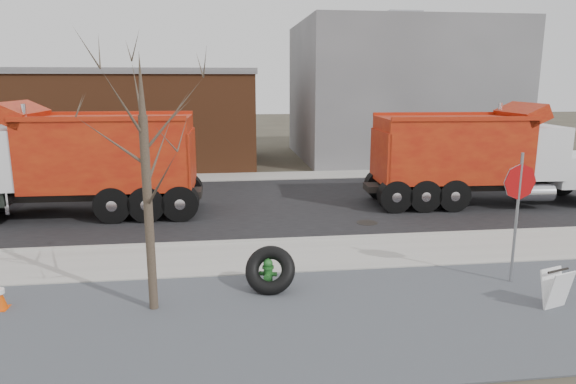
{
  "coord_description": "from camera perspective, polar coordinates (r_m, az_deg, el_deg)",
  "views": [
    {
      "loc": [
        -1.7,
        -12.75,
        4.65
      ],
      "look_at": [
        0.2,
        2.02,
        1.4
      ],
      "focal_mm": 32.0,
      "sensor_mm": 36.0,
      "label": 1
    }
  ],
  "objects": [
    {
      "name": "curb",
      "position": [
        15.12,
        -0.52,
        -5.38
      ],
      "size": [
        60.0,
        0.15,
        0.11
      ],
      "primitive_type": "cube",
      "color": "#9E9B93",
      "rests_on": "ground"
    },
    {
      "name": "building_brick",
      "position": [
        30.95,
        -23.07,
        7.64
      ],
      "size": [
        20.2,
        8.2,
        5.3
      ],
      "color": "brown",
      "rests_on": "ground"
    },
    {
      "name": "bare_tree",
      "position": [
        10.35,
        -15.63,
        4.35
      ],
      "size": [
        3.2,
        3.2,
        5.2
      ],
      "color": "#382D23",
      "rests_on": "ground"
    },
    {
      "name": "truck_tire",
      "position": [
        11.6,
        -2.0,
        -8.67
      ],
      "size": [
        1.32,
        1.16,
        1.1
      ],
      "color": "black",
      "rests_on": "ground"
    },
    {
      "name": "gravel_verge",
      "position": [
        10.49,
        2.86,
        -13.93
      ],
      "size": [
        60.0,
        5.0,
        0.03
      ],
      "primitive_type": "cube",
      "color": "slate",
      "rests_on": "ground"
    },
    {
      "name": "far_sidewalk",
      "position": [
        25.24,
        -3.33,
        1.74
      ],
      "size": [
        60.0,
        2.0,
        0.06
      ],
      "primitive_type": "cube",
      "color": "#9E9B93",
      "rests_on": "ground"
    },
    {
      "name": "sandwich_board",
      "position": [
        12.1,
        27.64,
        -9.49
      ],
      "size": [
        0.69,
        0.55,
        0.83
      ],
      "rotation": [
        0.0,
        0.0,
        0.32
      ],
      "color": "white",
      "rests_on": "ground"
    },
    {
      "name": "dump_truck_red_b",
      "position": [
        19.12,
        -22.72,
        3.35
      ],
      "size": [
        9.37,
        2.85,
        3.91
      ],
      "rotation": [
        0.0,
        0.0,
        3.12
      ],
      "color": "black",
      "rests_on": "ground"
    },
    {
      "name": "building_grey",
      "position": [
        32.57,
        12.08,
        10.9
      ],
      "size": [
        12.0,
        10.0,
        8.0
      ],
      "color": "gray",
      "rests_on": "ground"
    },
    {
      "name": "road",
      "position": [
        19.68,
        -2.16,
        -1.33
      ],
      "size": [
        60.0,
        9.4,
        0.02
      ],
      "primitive_type": "cube",
      "color": "black",
      "rests_on": "ground"
    },
    {
      "name": "stop_sign",
      "position": [
        12.73,
        24.24,
        -0.47
      ],
      "size": [
        0.83,
        0.14,
        3.07
      ],
      "rotation": [
        0.0,
        0.0,
        -0.25
      ],
      "color": "gray",
      "rests_on": "ground"
    },
    {
      "name": "ground",
      "position": [
        13.68,
        0.26,
        -7.56
      ],
      "size": [
        120.0,
        120.0,
        0.0
      ],
      "primitive_type": "plane",
      "color": "#383328",
      "rests_on": "ground"
    },
    {
      "name": "sidewalk",
      "position": [
        13.9,
        0.12,
        -7.09
      ],
      "size": [
        60.0,
        2.5,
        0.06
      ],
      "primitive_type": "cube",
      "color": "#9E9B93",
      "rests_on": "ground"
    },
    {
      "name": "fire_hydrant",
      "position": [
        11.74,
        -2.23,
        -9.24
      ],
      "size": [
        0.42,
        0.41,
        0.74
      ],
      "rotation": [
        0.0,
        0.0,
        -0.3
      ],
      "color": "#2D732B",
      "rests_on": "ground"
    },
    {
      "name": "dump_truck_red_a",
      "position": [
        20.72,
        20.72,
        3.94
      ],
      "size": [
        9.47,
        3.0,
        3.78
      ],
      "rotation": [
        0.0,
        0.0,
        -0.05
      ],
      "color": "black",
      "rests_on": "ground"
    }
  ]
}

